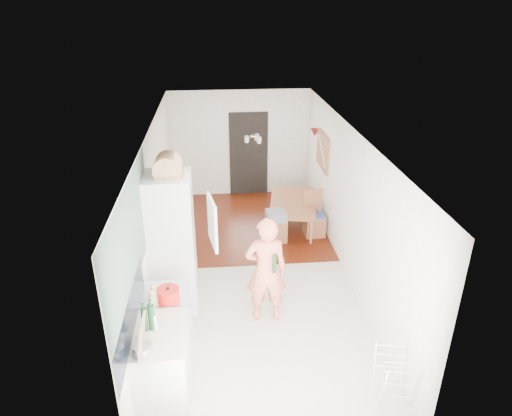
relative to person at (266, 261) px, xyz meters
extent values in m
cube|color=beige|center=(-0.07, 1.25, -0.98)|extent=(3.20, 7.00, 0.01)
cube|color=#511806|center=(-0.07, 3.10, -0.97)|extent=(3.20, 3.30, 0.01)
cube|color=slate|center=(-1.66, -0.75, 0.87)|extent=(0.02, 3.00, 1.30)
cube|color=black|center=(-1.66, -1.30, 0.17)|extent=(0.02, 1.90, 0.50)
cube|color=black|center=(0.13, 4.73, 0.02)|extent=(0.90, 0.04, 2.00)
cube|color=silver|center=(-1.37, -1.30, -0.55)|extent=(0.60, 0.90, 0.86)
cube|color=beige|center=(-1.37, -1.30, -0.09)|extent=(0.62, 0.92, 0.06)
cube|color=silver|center=(-1.37, -0.55, -0.54)|extent=(0.60, 0.60, 0.88)
cube|color=silver|center=(-1.37, -0.55, -0.08)|extent=(0.60, 0.60, 0.04)
cube|color=silver|center=(-1.34, 0.47, 0.10)|extent=(0.66, 0.66, 2.15)
cube|color=silver|center=(-0.73, 0.17, 0.57)|extent=(0.14, 0.56, 0.70)
cube|color=white|center=(-1.03, 0.47, 0.57)|extent=(0.02, 0.52, 0.66)
cube|color=#B37E54|center=(1.51, 3.15, 0.57)|extent=(0.03, 0.90, 0.70)
cube|color=#955832|center=(1.49, 3.15, 0.57)|extent=(0.00, 0.94, 0.74)
cone|color=maroon|center=(1.47, 3.80, 0.77)|extent=(0.18, 0.18, 0.16)
imported|color=#F6715B|center=(0.00, 0.00, 0.00)|extent=(0.73, 0.49, 1.95)
imported|color=#955832|center=(0.92, 2.90, -0.74)|extent=(0.98, 1.48, 0.48)
cube|color=slate|center=(0.47, 2.32, -0.42)|extent=(0.40, 0.40, 0.17)
cylinder|color=red|center=(-1.31, -0.70, 0.03)|extent=(0.34, 0.34, 0.17)
cylinder|color=silver|center=(-1.51, -1.62, 0.00)|extent=(0.25, 0.25, 0.10)
cylinder|color=#173B1D|center=(0.10, -0.15, 0.05)|extent=(0.06, 0.06, 0.27)
cylinder|color=#173B1D|center=(-1.45, -1.24, 0.11)|extent=(0.09, 0.09, 0.33)
cylinder|color=#173B1D|center=(-1.53, -1.25, 0.09)|extent=(0.09, 0.09, 0.30)
cylinder|color=beige|center=(-1.43, -1.23, 0.04)|extent=(0.10, 0.10, 0.20)
cylinder|color=tan|center=(-1.48, -0.77, 0.06)|extent=(0.06, 0.06, 0.22)
cylinder|color=tan|center=(-1.49, -0.87, 0.05)|extent=(0.06, 0.06, 0.21)
camera|label=1|loc=(-0.66, -5.48, 3.42)|focal=32.00mm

